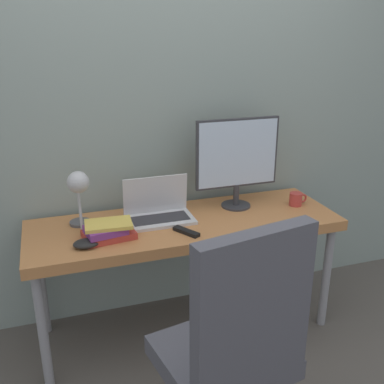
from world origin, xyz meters
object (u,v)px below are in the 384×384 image
at_px(mug, 296,199).
at_px(game_controller, 86,243).
at_px(desk_lamp, 78,189).
at_px(book_stack, 108,231).
at_px(laptop, 159,211).
at_px(office_chair, 235,341).
at_px(monitor, 237,157).

distance_m(mug, game_controller, 1.30).
distance_m(desk_lamp, mug, 1.31).
height_order(book_stack, game_controller, book_stack).
bearing_deg(book_stack, mug, 5.03).
xyz_separation_m(laptop, desk_lamp, (-0.43, -0.03, 0.20)).
bearing_deg(laptop, office_chair, -86.51).
height_order(laptop, office_chair, office_chair).
xyz_separation_m(monitor, mug, (0.36, -0.10, -0.27)).
distance_m(office_chair, book_stack, 0.91).
height_order(office_chair, mug, office_chair).
bearing_deg(desk_lamp, monitor, 4.94).
relative_size(laptop, game_controller, 2.88).
xyz_separation_m(desk_lamp, book_stack, (0.12, -0.13, -0.20)).
xyz_separation_m(office_chair, mug, (0.80, 0.91, 0.17)).
bearing_deg(desk_lamp, game_controller, -89.25).
height_order(desk_lamp, office_chair, office_chair).
height_order(laptop, desk_lamp, desk_lamp).
xyz_separation_m(office_chair, book_stack, (-0.37, 0.81, 0.17)).
height_order(office_chair, game_controller, office_chair).
bearing_deg(mug, laptop, 176.19).
xyz_separation_m(laptop, game_controller, (-0.43, -0.23, -0.03)).
bearing_deg(book_stack, laptop, 27.12).
bearing_deg(office_chair, book_stack, 114.67).
bearing_deg(desk_lamp, mug, -1.02).
distance_m(laptop, book_stack, 0.35).
bearing_deg(mug, game_controller, -172.58).
height_order(monitor, game_controller, monitor).
xyz_separation_m(desk_lamp, mug, (1.29, -0.02, -0.21)).
xyz_separation_m(monitor, book_stack, (-0.81, -0.21, -0.27)).
height_order(monitor, book_stack, monitor).
bearing_deg(monitor, mug, -16.07).
distance_m(laptop, office_chair, 0.99).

